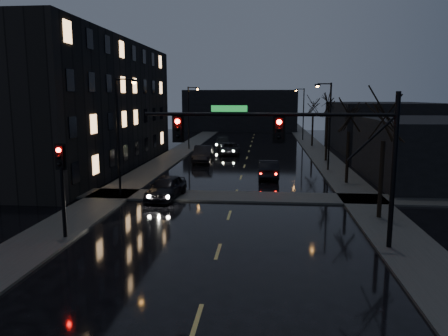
% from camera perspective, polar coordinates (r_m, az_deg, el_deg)
% --- Properties ---
extents(sidewalk_left, '(3.00, 140.00, 0.12)m').
position_cam_1_polar(sidewalk_left, '(47.03, -7.55, 1.03)').
color(sidewalk_left, '#2D2D2B').
rests_on(sidewalk_left, ground).
extents(sidewalk_right, '(3.00, 140.00, 0.12)m').
position_cam_1_polar(sidewalk_right, '(46.30, 13.42, 0.73)').
color(sidewalk_right, '#2D2D2B').
rests_on(sidewalk_right, ground).
extents(sidewalk_cross, '(40.00, 3.00, 0.12)m').
position_cam_1_polar(sidewalk_cross, '(29.68, 1.41, -3.76)').
color(sidewalk_cross, '#2D2D2B').
rests_on(sidewalk_cross, ground).
extents(apartment_block, '(12.00, 30.00, 12.00)m').
position_cam_1_polar(apartment_block, '(44.39, -19.41, 7.80)').
color(apartment_block, black).
rests_on(apartment_block, ground).
extents(commercial_right_near, '(10.00, 14.00, 5.00)m').
position_cam_1_polar(commercial_right_near, '(39.00, 25.64, 2.11)').
color(commercial_right_near, black).
rests_on(commercial_right_near, ground).
extents(commercial_right_far, '(12.00, 18.00, 6.00)m').
position_cam_1_polar(commercial_right_far, '(60.36, 19.87, 5.19)').
color(commercial_right_far, black).
rests_on(commercial_right_far, ground).
extents(far_block, '(22.00, 10.00, 8.00)m').
position_cam_1_polar(far_block, '(88.53, 2.19, 7.52)').
color(far_block, black).
rests_on(far_block, ground).
extents(signal_mast, '(11.11, 0.41, 7.00)m').
position_cam_1_polar(signal_mast, '(19.52, 10.83, 3.55)').
color(signal_mast, black).
rests_on(signal_mast, ground).
extents(signal_pole_left, '(0.35, 0.41, 4.53)m').
position_cam_1_polar(signal_pole_left, '(21.87, -20.44, -1.18)').
color(signal_pole_left, black).
rests_on(signal_pole_left, ground).
extents(tree_near, '(3.52, 3.52, 8.08)m').
position_cam_1_polar(tree_near, '(25.18, 20.31, 7.48)').
color(tree_near, black).
rests_on(tree_near, ground).
extents(tree_mid_a, '(3.30, 3.30, 7.58)m').
position_cam_1_polar(tree_mid_a, '(34.95, 16.10, 7.40)').
color(tree_mid_a, black).
rests_on(tree_mid_a, ground).
extents(tree_mid_b, '(3.74, 3.74, 8.59)m').
position_cam_1_polar(tree_mid_b, '(46.78, 13.44, 8.87)').
color(tree_mid_b, black).
rests_on(tree_mid_b, ground).
extents(tree_far, '(3.43, 3.43, 7.88)m').
position_cam_1_polar(tree_far, '(60.69, 11.59, 8.46)').
color(tree_far, black).
rests_on(tree_far, ground).
extents(streetlight_l_near, '(1.53, 0.28, 8.00)m').
position_cam_1_polar(streetlight_l_near, '(29.99, -13.30, 5.25)').
color(streetlight_l_near, black).
rests_on(streetlight_l_near, ground).
extents(streetlight_l_far, '(1.53, 0.28, 8.00)m').
position_cam_1_polar(streetlight_l_far, '(56.20, -4.45, 7.25)').
color(streetlight_l_far, black).
rests_on(streetlight_l_far, ground).
extents(streetlight_r_mid, '(1.53, 0.28, 8.00)m').
position_cam_1_polar(streetlight_r_mid, '(40.78, 13.35, 6.26)').
color(streetlight_r_mid, black).
rests_on(streetlight_r_mid, ground).
extents(streetlight_r_far, '(1.53, 0.28, 8.00)m').
position_cam_1_polar(streetlight_r_far, '(68.60, 10.16, 7.51)').
color(streetlight_r_far, black).
rests_on(streetlight_r_far, ground).
extents(oncoming_car_a, '(2.33, 4.72, 1.55)m').
position_cam_1_polar(oncoming_car_a, '(29.41, -7.56, -2.54)').
color(oncoming_car_a, black).
rests_on(oncoming_car_a, ground).
extents(oncoming_car_b, '(1.98, 5.21, 1.70)m').
position_cam_1_polar(oncoming_car_b, '(45.66, -2.76, 1.85)').
color(oncoming_car_b, black).
rests_on(oncoming_car_b, ground).
extents(oncoming_car_c, '(2.45, 5.05, 1.38)m').
position_cam_1_polar(oncoming_car_c, '(51.57, 0.78, 2.55)').
color(oncoming_car_c, black).
rests_on(oncoming_car_c, ground).
extents(oncoming_car_d, '(2.55, 5.21, 1.46)m').
position_cam_1_polar(oncoming_car_d, '(58.17, -0.16, 3.36)').
color(oncoming_car_d, black).
rests_on(oncoming_car_d, ground).
extents(lead_car, '(1.78, 4.70, 1.53)m').
position_cam_1_polar(lead_car, '(36.84, 5.79, -0.12)').
color(lead_car, black).
rests_on(lead_car, ground).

